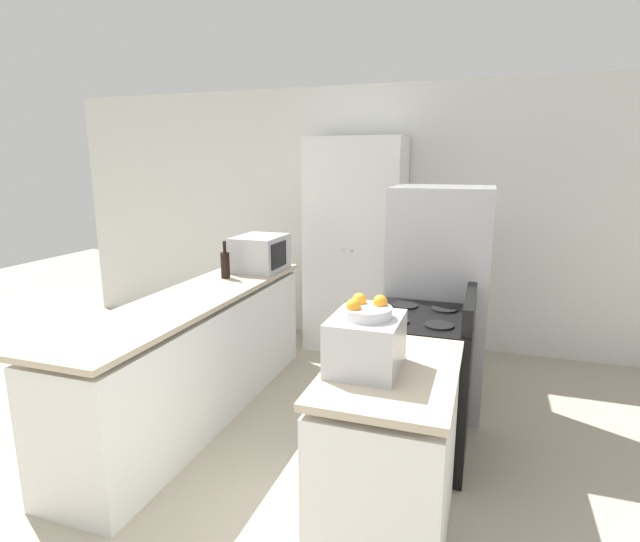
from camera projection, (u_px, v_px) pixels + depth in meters
The scene contains 10 objects.
wall_back at pixel (369, 217), 5.15m from camera, with size 7.00×0.06×2.60m.
counter_left at pixel (196, 358), 3.67m from camera, with size 0.60×2.59×0.92m.
counter_right at pixel (389, 459), 2.41m from camera, with size 0.60×0.95×0.92m.
pantry_cabinet at pixel (355, 246), 4.93m from camera, with size 0.93×0.57×2.09m.
stove at pixel (418, 383), 3.20m from camera, with size 0.66×0.73×1.08m.
refrigerator at pixel (438, 298), 3.80m from camera, with size 0.74×0.69×1.68m.
microwave at pixel (260, 253), 4.40m from camera, with size 0.40×0.50×0.30m.
wine_bottle at pixel (225, 264), 4.09m from camera, with size 0.07×0.07×0.31m.
toaster_oven at pixel (365, 343), 2.27m from camera, with size 0.32×0.37×0.25m.
fruit_bowl at pixel (366, 310), 2.24m from camera, with size 0.23×0.23×0.10m.
Camera 1 is at (1.17, -1.58, 1.85)m, focal length 28.00 mm.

